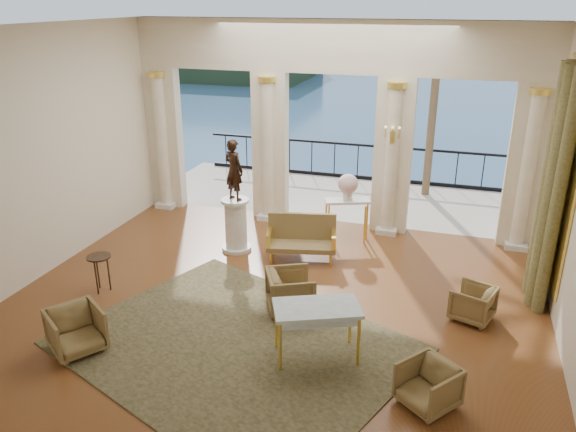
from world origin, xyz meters
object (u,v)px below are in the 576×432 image
(armchair_a, at_px, (76,328))
(side_table, at_px, (99,261))
(settee, at_px, (302,238))
(armchair_d, at_px, (291,289))
(statue, at_px, (234,170))
(game_table, at_px, (317,312))
(pedestal, at_px, (236,226))
(armchair_c, at_px, (473,302))
(console_table, at_px, (347,206))
(armchair_b, at_px, (428,384))

(armchair_a, xyz_separation_m, side_table, (-0.74, 1.67, 0.21))
(settee, distance_m, side_table, 3.84)
(armchair_d, distance_m, statue, 2.96)
(armchair_d, height_order, game_table, game_table)
(pedestal, height_order, side_table, pedestal)
(armchair_c, relative_size, console_table, 0.62)
(armchair_a, distance_m, armchair_c, 6.17)
(armchair_b, relative_size, game_table, 0.48)
(armchair_a, bearing_deg, armchair_b, -51.61)
(armchair_a, distance_m, console_table, 6.04)
(armchair_b, xyz_separation_m, armchair_c, (0.52, 2.35, -0.01))
(game_table, distance_m, pedestal, 4.01)
(armchair_d, bearing_deg, console_table, -31.75)
(armchair_b, bearing_deg, statue, 176.13)
(console_table, bearing_deg, game_table, -105.45)
(game_table, height_order, console_table, console_table)
(armchair_d, height_order, pedestal, pedestal)
(armchair_a, xyz_separation_m, pedestal, (0.88, 4.02, 0.16))
(statue, xyz_separation_m, console_table, (2.05, 1.25, -0.98))
(armchair_b, xyz_separation_m, settee, (-2.76, 3.72, 0.11))
(game_table, bearing_deg, settee, 85.77)
(statue, bearing_deg, side_table, 78.89)
(armchair_d, bearing_deg, settee, -16.01)
(armchair_b, bearing_deg, armchair_c, 115.22)
(side_table, bearing_deg, pedestal, 55.33)
(armchair_c, bearing_deg, side_table, -62.04)
(settee, height_order, console_table, settee)
(armchair_b, height_order, armchair_d, armchair_d)
(armchair_a, bearing_deg, console_table, 5.64)
(armchair_c, distance_m, settee, 3.56)
(armchair_a, bearing_deg, game_table, -40.36)
(armchair_c, distance_m, side_table, 6.39)
(game_table, bearing_deg, pedestal, 105.05)
(armchair_b, xyz_separation_m, side_table, (-5.78, 1.35, 0.25))
(settee, bearing_deg, armchair_b, -66.75)
(armchair_d, height_order, settee, settee)
(armchair_d, relative_size, settee, 0.52)
(statue, bearing_deg, armchair_b, 161.98)
(armchair_c, bearing_deg, armchair_a, -45.36)
(game_table, bearing_deg, armchair_c, 15.24)
(armchair_a, distance_m, statue, 4.33)
(pedestal, bearing_deg, side_table, -124.67)
(armchair_c, bearing_deg, console_table, -115.59)
(armchair_c, relative_size, armchair_d, 0.83)
(console_table, bearing_deg, armchair_d, -116.56)
(armchair_c, bearing_deg, game_table, -31.66)
(game_table, distance_m, console_table, 4.38)
(settee, distance_m, pedestal, 1.40)
(armchair_b, height_order, game_table, game_table)
(armchair_b, height_order, pedestal, pedestal)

